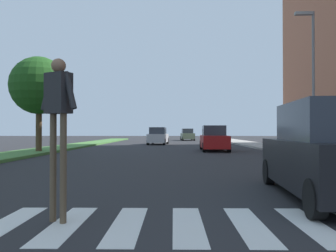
{
  "coord_description": "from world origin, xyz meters",
  "views": [
    {
      "loc": [
        0.69,
        2.42,
        1.39
      ],
      "look_at": [
        0.5,
        14.38,
        1.55
      ],
      "focal_mm": 37.77,
      "sensor_mm": 36.0,
      "label": 1
    }
  ],
  "objects_px": {
    "street_lamp_right": "(312,70)",
    "pedestrian_performer": "(58,113)",
    "suv_crossing": "(330,153)",
    "sedan_far_horizon": "(187,135)",
    "tree_far": "(39,86)",
    "sedan_midblock": "(214,139)",
    "sedan_distant": "(158,136)"
  },
  "relations": [
    {
      "from": "street_lamp_right",
      "to": "pedestrian_performer",
      "type": "xyz_separation_m",
      "value": [
        -8.98,
        -13.19,
        -2.93
      ]
    },
    {
      "from": "suv_crossing",
      "to": "sedan_far_horizon",
      "type": "distance_m",
      "value": 44.04
    },
    {
      "from": "tree_far",
      "to": "sedan_far_horizon",
      "type": "xyz_separation_m",
      "value": [
        10.29,
        29.79,
        -3.36
      ]
    },
    {
      "from": "street_lamp_right",
      "to": "suv_crossing",
      "type": "height_order",
      "value": "street_lamp_right"
    },
    {
      "from": "sedan_midblock",
      "to": "sedan_distant",
      "type": "relative_size",
      "value": 0.98
    },
    {
      "from": "street_lamp_right",
      "to": "pedestrian_performer",
      "type": "relative_size",
      "value": 3.01
    },
    {
      "from": "street_lamp_right",
      "to": "sedan_far_horizon",
      "type": "height_order",
      "value": "street_lamp_right"
    },
    {
      "from": "sedan_distant",
      "to": "street_lamp_right",
      "type": "bearing_deg",
      "value": -63.71
    },
    {
      "from": "street_lamp_right",
      "to": "pedestrian_performer",
      "type": "distance_m",
      "value": 16.23
    },
    {
      "from": "tree_far",
      "to": "sedan_midblock",
      "type": "height_order",
      "value": "tree_far"
    },
    {
      "from": "sedan_midblock",
      "to": "street_lamp_right",
      "type": "bearing_deg",
      "value": -54.2
    },
    {
      "from": "pedestrian_performer",
      "to": "sedan_midblock",
      "type": "relative_size",
      "value": 0.54
    },
    {
      "from": "sedan_distant",
      "to": "tree_far",
      "type": "bearing_deg",
      "value": -114.2
    },
    {
      "from": "pedestrian_performer",
      "to": "sedan_far_horizon",
      "type": "bearing_deg",
      "value": 85.3
    },
    {
      "from": "street_lamp_right",
      "to": "sedan_midblock",
      "type": "xyz_separation_m",
      "value": [
        -4.41,
        6.11,
        -3.78
      ]
    },
    {
      "from": "sedan_distant",
      "to": "sedan_far_horizon",
      "type": "xyz_separation_m",
      "value": [
        3.61,
        14.93,
        -0.02
      ]
    },
    {
      "from": "tree_far",
      "to": "pedestrian_performer",
      "type": "distance_m",
      "value": 17.62
    },
    {
      "from": "street_lamp_right",
      "to": "sedan_far_horizon",
      "type": "distance_m",
      "value": 33.4
    },
    {
      "from": "pedestrian_performer",
      "to": "tree_far",
      "type": "bearing_deg",
      "value": 111.92
    },
    {
      "from": "suv_crossing",
      "to": "sedan_distant",
      "type": "bearing_deg",
      "value": 99.36
    },
    {
      "from": "suv_crossing",
      "to": "sedan_distant",
      "type": "distance_m",
      "value": 29.49
    },
    {
      "from": "tree_far",
      "to": "street_lamp_right",
      "type": "bearing_deg",
      "value": -10.92
    },
    {
      "from": "street_lamp_right",
      "to": "sedan_midblock",
      "type": "bearing_deg",
      "value": 125.8
    },
    {
      "from": "sedan_distant",
      "to": "sedan_far_horizon",
      "type": "height_order",
      "value": "sedan_distant"
    },
    {
      "from": "tree_far",
      "to": "pedestrian_performer",
      "type": "relative_size",
      "value": 2.33
    },
    {
      "from": "tree_far",
      "to": "street_lamp_right",
      "type": "xyz_separation_m",
      "value": [
        15.49,
        -2.99,
        0.44
      ]
    },
    {
      "from": "tree_far",
      "to": "street_lamp_right",
      "type": "relative_size",
      "value": 0.77
    },
    {
      "from": "pedestrian_performer",
      "to": "sedan_distant",
      "type": "bearing_deg",
      "value": 89.69
    },
    {
      "from": "suv_crossing",
      "to": "sedan_midblock",
      "type": "xyz_separation_m",
      "value": [
        -0.39,
        17.36,
        -0.12
      ]
    },
    {
      "from": "pedestrian_performer",
      "to": "sedan_far_horizon",
      "type": "relative_size",
      "value": 0.56
    },
    {
      "from": "tree_far",
      "to": "sedan_distant",
      "type": "height_order",
      "value": "tree_far"
    },
    {
      "from": "sedan_distant",
      "to": "suv_crossing",
      "type": "bearing_deg",
      "value": -80.64
    }
  ]
}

